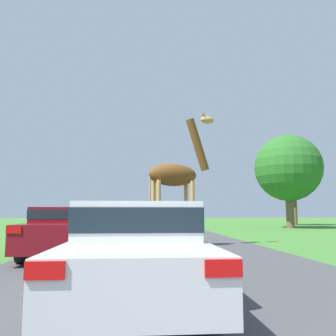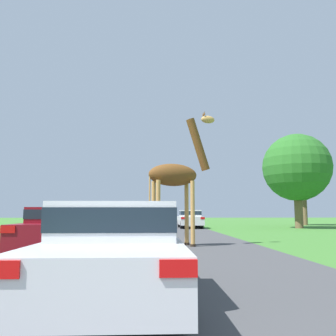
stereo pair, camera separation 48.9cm
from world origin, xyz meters
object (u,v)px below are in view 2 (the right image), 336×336
Objects in this scene: car_queue_right at (128,219)px; tree_left_edge at (303,176)px; car_queue_left at (137,222)px; giraffe_near_road at (177,175)px; tree_centre_back at (297,168)px; car_verge_right at (190,218)px; car_lead_maroon at (118,247)px; car_far_ahead at (64,230)px.

tree_left_edge is (16.35, 6.68, 3.94)m from car_queue_right.
tree_left_edge is (15.40, 12.91, 3.99)m from car_queue_left.
giraffe_near_road is 0.70× the size of tree_centre_back.
car_queue_right reaches higher than car_verge_right.
car_verge_right reaches higher than car_lead_maroon.
car_lead_maroon is 21.45m from car_queue_right.
giraffe_near_road is 15.21m from car_verge_right.
tree_left_edge is at bearing 24.64° from car_verge_right.
giraffe_near_road is at bearing -126.58° from tree_centre_back.
tree_centre_back reaches higher than car_queue_left.
car_queue_right reaches higher than car_far_ahead.
tree_centre_back is (8.37, -0.89, 3.97)m from car_verge_right.
car_far_ahead is 22.20m from tree_centre_back.
giraffe_near_road is 1.10× the size of car_lead_maroon.
car_lead_maroon is 1.06× the size of car_queue_left.
car_queue_right is 4.97m from car_verge_right.
car_lead_maroon is (-1.43, -7.83, -1.87)m from giraffe_near_road.
car_lead_maroon is 23.04m from car_verge_right.
giraffe_near_road is at bearing -97.85° from car_verge_right.
car_lead_maroon is at bearing -88.71° from car_queue_left.
car_far_ahead is at bearing -65.19° from giraffe_near_road.
car_far_ahead is at bearing 111.75° from car_lead_maroon.
car_verge_right is 0.55× the size of tree_centre_back.
tree_centre_back is (11.86, 21.89, 3.98)m from car_lead_maroon.
tree_left_edge is at bearing 61.80° from car_lead_maroon.
giraffe_near_road is 7.80m from car_queue_left.
car_queue_right is at bearing -157.78° from tree_left_edge.
car_queue_left is 10.30m from car_far_ahead.
tree_centre_back is at bearing -117.29° from tree_left_edge.
tree_left_edge is at bearing 22.22° from car_queue_right.
car_queue_right is at bearing 87.53° from car_far_ahead.
car_far_ahead is (-3.42, -2.82, -1.87)m from giraffe_near_road.
car_queue_left is 0.60× the size of tree_centre_back.
giraffe_near_road is at bearing -123.94° from tree_left_edge.
giraffe_near_road reaches higher than car_lead_maroon.
car_queue_left is at bearing -140.03° from tree_left_edge.
giraffe_near_road is at bearing 39.46° from car_far_ahead.
tree_left_edge is at bearing 39.97° from car_queue_left.
car_queue_right is at bearing -164.01° from car_verge_right.
car_queue_right is at bearing 93.45° from car_lead_maroon.
car_far_ahead is at bearing -126.47° from tree_left_edge.
car_far_ahead is 0.57× the size of tree_centre_back.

